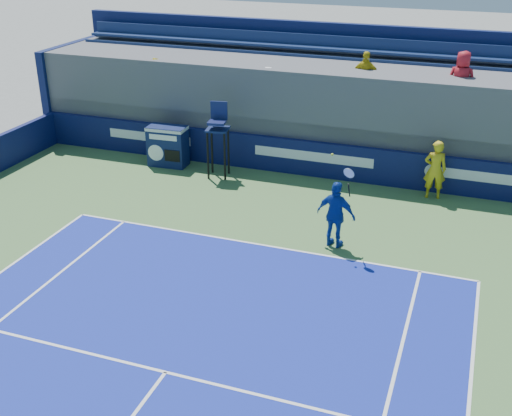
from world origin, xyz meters
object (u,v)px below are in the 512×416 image
(ball_person, at_px, (435,170))
(match_clock, at_px, (168,145))
(umpire_chair, at_px, (218,132))
(tennis_player, at_px, (336,215))

(ball_person, xyz_separation_m, match_clock, (-8.88, -0.21, -0.19))
(ball_person, height_order, umpire_chair, umpire_chair)
(match_clock, height_order, tennis_player, tennis_player)
(umpire_chair, xyz_separation_m, tennis_player, (4.77, -3.55, -0.61))
(ball_person, xyz_separation_m, tennis_player, (-2.09, -4.09, -0.01))
(ball_person, bearing_deg, tennis_player, 54.04)
(match_clock, xyz_separation_m, umpire_chair, (2.02, -0.33, 0.79))
(match_clock, relative_size, umpire_chair, 0.56)
(ball_person, distance_m, tennis_player, 4.60)
(ball_person, relative_size, match_clock, 1.31)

